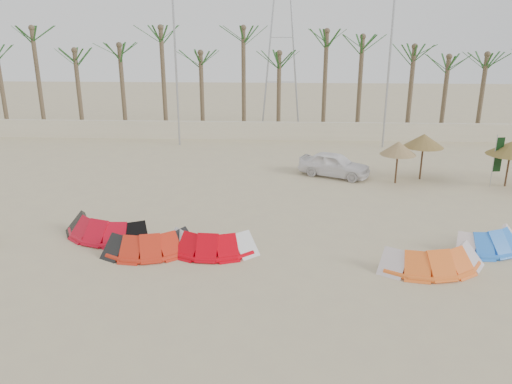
# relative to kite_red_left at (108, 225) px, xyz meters

# --- Properties ---
(ground) EXTENTS (120.00, 120.00, 0.00)m
(ground) POSITION_rel_kite_red_left_xyz_m (5.79, -4.26, -0.42)
(ground) COLOR tan
(ground) RESTS_ON ground
(boundary_wall) EXTENTS (60.00, 0.30, 1.30)m
(boundary_wall) POSITION_rel_kite_red_left_xyz_m (5.79, 17.74, 0.23)
(boundary_wall) COLOR beige
(boundary_wall) RESTS_ON ground
(palm_line) EXTENTS (52.00, 4.00, 7.70)m
(palm_line) POSITION_rel_kite_red_left_xyz_m (6.46, 19.24, 6.02)
(palm_line) COLOR brown
(palm_line) RESTS_ON ground
(lamp_b) EXTENTS (1.25, 0.14, 11.00)m
(lamp_b) POSITION_rel_kite_red_left_xyz_m (-0.17, 15.74, 5.35)
(lamp_b) COLOR #A5A8AD
(lamp_b) RESTS_ON ground
(lamp_c) EXTENTS (1.25, 0.14, 11.00)m
(lamp_c) POSITION_rel_kite_red_left_xyz_m (13.83, 15.74, 5.35)
(lamp_c) COLOR #A5A8AD
(lamp_c) RESTS_ON ground
(pylon) EXTENTS (3.00, 3.00, 14.00)m
(pylon) POSITION_rel_kite_red_left_xyz_m (6.79, 23.74, -0.42)
(pylon) COLOR #A5A8AD
(pylon) RESTS_ON ground
(kite_red_left) EXTENTS (3.96, 2.50, 0.90)m
(kite_red_left) POSITION_rel_kite_red_left_xyz_m (0.00, 0.00, 0.00)
(kite_red_left) COLOR red
(kite_red_left) RESTS_ON ground
(kite_red_mid) EXTENTS (3.58, 2.25, 0.90)m
(kite_red_mid) POSITION_rel_kite_red_left_xyz_m (2.12, -1.36, -0.00)
(kite_red_mid) COLOR red
(kite_red_mid) RESTS_ON ground
(kite_red_right) EXTENTS (3.44, 1.67, 0.90)m
(kite_red_right) POSITION_rel_kite_red_left_xyz_m (4.26, -1.18, -0.00)
(kite_red_right) COLOR #CF000D
(kite_red_right) RESTS_ON ground
(kite_orange) EXTENTS (3.86, 2.20, 0.90)m
(kite_orange) POSITION_rel_kite_red_left_xyz_m (11.99, -2.11, -0.00)
(kite_orange) COLOR orange
(kite_orange) RESTS_ON ground
(kite_blue) EXTENTS (3.32, 2.39, 0.90)m
(kite_blue) POSITION_rel_kite_red_left_xyz_m (14.58, -0.53, -0.00)
(kite_blue) COLOR #2977EC
(kite_blue) RESTS_ON ground
(parasol_left) EXTENTS (1.87, 1.87, 2.24)m
(parasol_left) POSITION_rel_kite_red_left_xyz_m (12.89, 7.48, 1.46)
(parasol_left) COLOR #4C331E
(parasol_left) RESTS_ON ground
(parasol_mid) EXTENTS (2.12, 2.12, 2.49)m
(parasol_mid) POSITION_rel_kite_red_left_xyz_m (14.37, 8.26, 1.71)
(parasol_mid) COLOR #4C331E
(parasol_mid) RESTS_ON ground
(parasol_right) EXTENTS (2.38, 2.38, 2.37)m
(parasol_right) POSITION_rel_kite_red_left_xyz_m (18.45, 7.20, 1.60)
(parasol_right) COLOR #4C331E
(parasol_right) RESTS_ON ground
(flag_green) EXTENTS (0.45, 0.09, 2.74)m
(flag_green) POSITION_rel_kite_red_left_xyz_m (17.80, 7.06, 1.20)
(flag_green) COLOR #A5A8AD
(flag_green) RESTS_ON ground
(car) EXTENTS (4.18, 3.07, 1.32)m
(car) POSITION_rel_kite_red_left_xyz_m (9.77, 8.61, 0.24)
(car) COLOR white
(car) RESTS_ON ground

